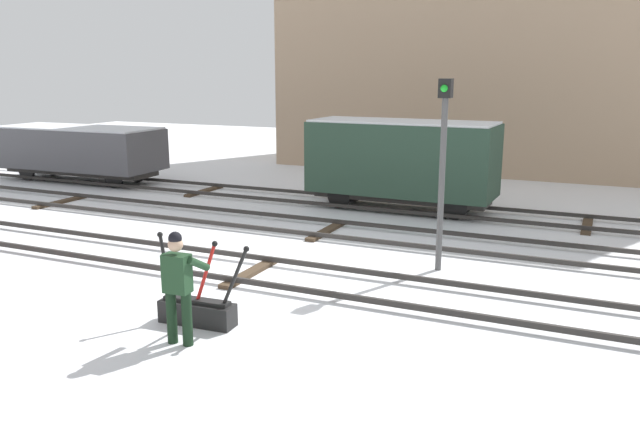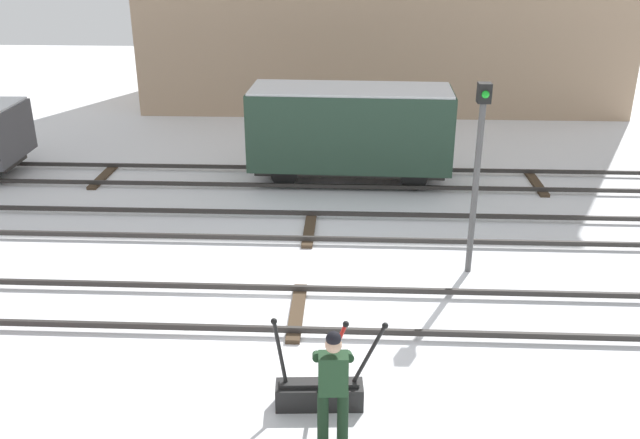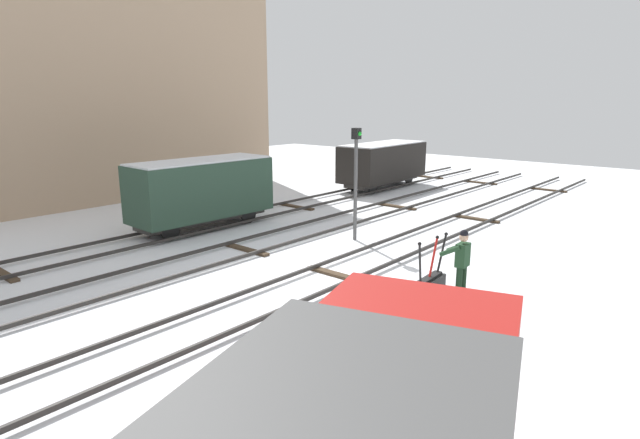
{
  "view_description": "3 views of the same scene",
  "coord_description": "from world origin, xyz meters",
  "px_view_note": "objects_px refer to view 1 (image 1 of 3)",
  "views": [
    {
      "loc": [
        6.17,
        -10.34,
        3.89
      ],
      "look_at": [
        1.07,
        0.95,
        1.01
      ],
      "focal_mm": 35.87,
      "sensor_mm": 36.0,
      "label": 1
    },
    {
      "loc": [
        0.9,
        -10.54,
        6.28
      ],
      "look_at": [
        0.34,
        1.42,
        1.23
      ],
      "focal_mm": 38.65,
      "sensor_mm": 36.0,
      "label": 2
    },
    {
      "loc": [
        -10.31,
        -8.28,
        4.68
      ],
      "look_at": [
        1.43,
        1.81,
        1.04
      ],
      "focal_mm": 28.89,
      "sensor_mm": 36.0,
      "label": 3
    }
  ],
  "objects_px": {
    "rail_worker": "(178,281)",
    "freight_car_far_end": "(402,160)",
    "switch_lever_frame": "(198,309)",
    "signal_post": "(443,155)",
    "freight_car_mid_siding": "(79,149)"
  },
  "relations": [
    {
      "from": "rail_worker",
      "to": "freight_car_far_end",
      "type": "bearing_deg",
      "value": 85.63
    },
    {
      "from": "switch_lever_frame",
      "to": "signal_post",
      "type": "height_order",
      "value": "signal_post"
    },
    {
      "from": "rail_worker",
      "to": "freight_car_far_end",
      "type": "height_order",
      "value": "freight_car_far_end"
    },
    {
      "from": "rail_worker",
      "to": "signal_post",
      "type": "bearing_deg",
      "value": 59.69
    },
    {
      "from": "rail_worker",
      "to": "freight_car_far_end",
      "type": "xyz_separation_m",
      "value": [
        0.15,
        10.23,
        0.5
      ]
    },
    {
      "from": "switch_lever_frame",
      "to": "rail_worker",
      "type": "xyz_separation_m",
      "value": [
        0.2,
        -0.71,
        0.71
      ]
    },
    {
      "from": "rail_worker",
      "to": "freight_car_mid_siding",
      "type": "height_order",
      "value": "freight_car_mid_siding"
    },
    {
      "from": "signal_post",
      "to": "rail_worker",
      "type": "bearing_deg",
      "value": -116.78
    },
    {
      "from": "freight_car_far_end",
      "to": "freight_car_mid_siding",
      "type": "distance_m",
      "value": 12.05
    },
    {
      "from": "switch_lever_frame",
      "to": "freight_car_mid_siding",
      "type": "xyz_separation_m",
      "value": [
        -11.7,
        9.51,
        0.92
      ]
    },
    {
      "from": "rail_worker",
      "to": "freight_car_mid_siding",
      "type": "distance_m",
      "value": 15.69
    },
    {
      "from": "rail_worker",
      "to": "freight_car_mid_siding",
      "type": "xyz_separation_m",
      "value": [
        -11.9,
        10.23,
        0.21
      ]
    },
    {
      "from": "switch_lever_frame",
      "to": "freight_car_far_end",
      "type": "relative_size",
      "value": 0.3
    },
    {
      "from": "rail_worker",
      "to": "freight_car_mid_siding",
      "type": "bearing_deg",
      "value": 135.79
    },
    {
      "from": "freight_car_mid_siding",
      "to": "switch_lever_frame",
      "type": "bearing_deg",
      "value": -40.62
    }
  ]
}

